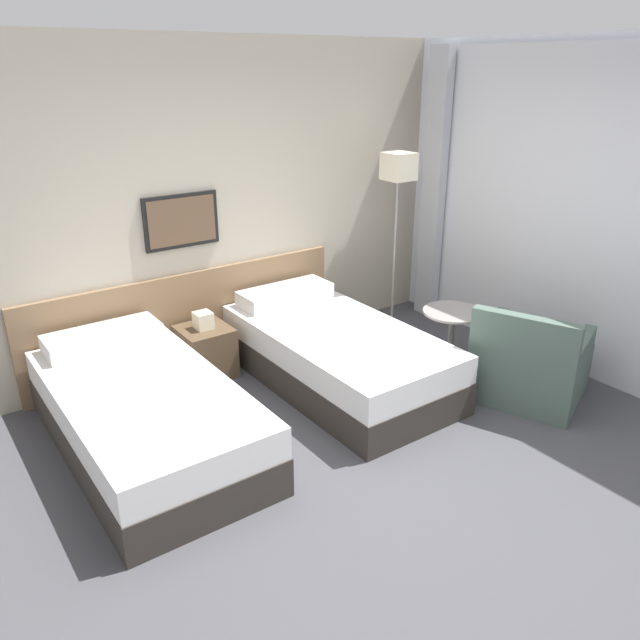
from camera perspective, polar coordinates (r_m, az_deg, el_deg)
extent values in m
plane|color=#47474C|center=(4.20, 5.96, -13.90)|extent=(16.00, 16.00, 0.00)
cube|color=#B7AD99|center=(5.42, -9.87, 10.08)|extent=(10.00, 0.06, 2.70)
cube|color=#846647|center=(5.53, -11.80, 0.06)|extent=(2.86, 0.04, 0.84)
cube|color=black|center=(5.27, -12.56, 8.84)|extent=(0.64, 0.03, 0.44)
cube|color=brown|center=(5.26, -12.49, 8.80)|extent=(0.58, 0.01, 0.38)
cube|color=white|center=(5.37, 27.11, 7.84)|extent=(0.06, 4.76, 2.70)
cube|color=silver|center=(5.33, 26.82, 7.48)|extent=(0.03, 4.38, 2.64)
cube|color=#B7BAC1|center=(6.43, 10.34, 11.70)|extent=(0.10, 0.24, 2.64)
cube|color=#332D28|center=(4.52, -15.44, -9.78)|extent=(1.06, 2.04, 0.27)
cube|color=white|center=(4.39, -15.76, -7.08)|extent=(1.05, 2.02, 0.22)
cube|color=white|center=(5.00, -19.22, -1.54)|extent=(0.84, 0.34, 0.13)
cube|color=#332D28|center=(5.19, 1.66, -4.42)|extent=(1.06, 2.04, 0.27)
cube|color=white|center=(5.09, 1.69, -1.97)|extent=(1.05, 2.02, 0.22)
cube|color=white|center=(5.62, -3.18, 2.37)|extent=(0.84, 0.34, 0.13)
cube|color=brown|center=(5.38, -10.41, -2.84)|extent=(0.41, 0.43, 0.43)
cube|color=beige|center=(5.27, -10.63, -0.03)|extent=(0.14, 0.14, 0.14)
cylinder|color=#9E9993|center=(6.31, 6.52, -0.77)|extent=(0.24, 0.24, 0.02)
cylinder|color=#9E9993|center=(6.06, 6.82, 5.72)|extent=(0.02, 0.02, 1.47)
cube|color=beige|center=(5.87, 7.21, 13.77)|extent=(0.25, 0.25, 0.25)
cylinder|color=gray|center=(5.53, 11.62, -4.61)|extent=(0.33, 0.33, 0.01)
cylinder|color=gray|center=(5.41, 11.85, -2.01)|extent=(0.05, 0.05, 0.54)
cylinder|color=gray|center=(5.31, 12.08, 0.72)|extent=(0.50, 0.50, 0.02)
cube|color=#4C6056|center=(5.27, 18.60, -4.57)|extent=(1.02, 1.02, 0.38)
cube|color=#4C6056|center=(4.80, 18.13, -1.95)|extent=(0.39, 0.77, 0.41)
cube|color=#4C6056|center=(5.10, 22.75, -2.58)|extent=(0.65, 0.33, 0.18)
cube|color=#4C6056|center=(5.23, 15.31, -0.96)|extent=(0.65, 0.33, 0.18)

